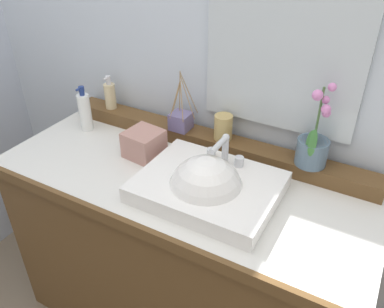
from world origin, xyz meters
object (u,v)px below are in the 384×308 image
at_px(potted_plant, 313,146).
at_px(soap_dispenser, 110,95).
at_px(tissue_box, 144,144).
at_px(tumbler_cup, 223,127).
at_px(reed_diffuser, 181,121).
at_px(sink_basin, 207,190).
at_px(lotion_bottle, 85,112).

bearing_deg(potted_plant, soap_dispenser, 179.23).
height_order(potted_plant, tissue_box, potted_plant).
xyz_separation_m(tumbler_cup, reed_diffuser, (-0.18, -0.01, -0.01)).
bearing_deg(sink_basin, reed_diffuser, 133.90).
height_order(soap_dispenser, tissue_box, soap_dispenser).
xyz_separation_m(sink_basin, soap_dispenser, (-0.63, 0.28, 0.10)).
distance_m(potted_plant, reed_diffuser, 0.53).
relative_size(sink_basin, reed_diffuser, 1.88).
relative_size(reed_diffuser, tissue_box, 1.90).
bearing_deg(soap_dispenser, potted_plant, -0.77).
bearing_deg(tissue_box, potted_plant, 15.39).
xyz_separation_m(lotion_bottle, tissue_box, (0.34, -0.05, -0.03)).
distance_m(sink_basin, lotion_bottle, 0.69).
bearing_deg(tumbler_cup, soap_dispenser, 179.76).
relative_size(sink_basin, soap_dispenser, 3.09).
distance_m(soap_dispenser, tissue_box, 0.36).
xyz_separation_m(soap_dispenser, tissue_box, (0.30, -0.18, -0.07)).
bearing_deg(soap_dispenser, sink_basin, -24.15).
relative_size(potted_plant, reed_diffuser, 1.23).
distance_m(tumbler_cup, reed_diffuser, 0.18).
xyz_separation_m(potted_plant, tumbler_cup, (-0.35, 0.01, -0.02)).
height_order(soap_dispenser, lotion_bottle, soap_dispenser).
distance_m(sink_basin, tumbler_cup, 0.30).
height_order(sink_basin, tumbler_cup, sink_basin).
xyz_separation_m(sink_basin, reed_diffuser, (-0.26, 0.27, 0.07)).
height_order(sink_basin, potted_plant, potted_plant).
distance_m(reed_diffuser, lotion_bottle, 0.43).
xyz_separation_m(sink_basin, lotion_bottle, (-0.67, 0.16, 0.06)).
xyz_separation_m(tumbler_cup, lotion_bottle, (-0.59, -0.12, -0.02)).
distance_m(soap_dispenser, tumbler_cup, 0.56).
bearing_deg(sink_basin, lotion_bottle, 166.83).
bearing_deg(potted_plant, lotion_bottle, -173.07).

